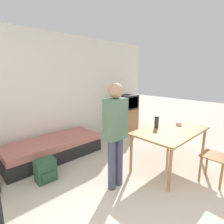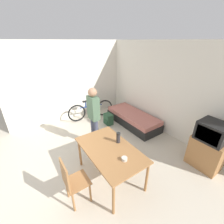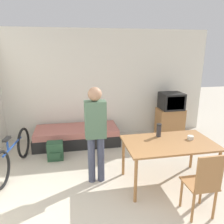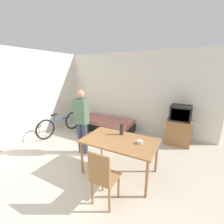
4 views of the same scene
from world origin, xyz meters
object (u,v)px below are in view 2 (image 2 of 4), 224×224
bicycle (91,110)px  backpack (108,119)px  mate_bowl (124,159)px  wooden_chair (72,181)px  thermos_flask (118,137)px  tv (208,146)px  daybed (133,119)px  dining_table (110,152)px  person_standing (94,114)px

bicycle → backpack: bicycle is taller
mate_bowl → backpack: bearing=153.5°
wooden_chair → thermos_flask: 1.17m
tv → thermos_flask: tv is taller
daybed → tv: 2.44m
tv → backpack: tv is taller
thermos_flask → backpack: bearing=153.0°
daybed → bicycle: 1.57m
dining_table → wooden_chair: (0.11, -0.85, -0.14)m
bicycle → thermos_flask: bearing=-14.2°
thermos_flask → backpack: (-1.84, 0.94, -0.69)m
daybed → person_standing: size_ratio=1.21×
dining_table → mate_bowl: bearing=5.8°
person_standing → backpack: person_standing is taller
wooden_chair → person_standing: size_ratio=0.58×
wooden_chair → backpack: 2.90m
person_standing → mate_bowl: person_standing is taller
dining_table → backpack: dining_table is taller
tv → backpack: size_ratio=3.01×
tv → wooden_chair: (-0.85, -2.81, -0.04)m
mate_bowl → tv: bearing=73.8°
mate_bowl → daybed: bearing=134.6°
person_standing → dining_table: bearing=-13.3°
thermos_flask → backpack: thermos_flask is taller
daybed → thermos_flask: thermos_flask is taller
wooden_chair → bicycle: size_ratio=0.57×
bicycle → person_standing: bearing=-23.3°
person_standing → backpack: size_ratio=4.30×
backpack → bicycle: bearing=-158.6°
person_standing → daybed: bearing=99.5°
daybed → tv: size_ratio=1.73×
tv → dining_table: (-0.96, -1.96, 0.10)m
wooden_chair → thermos_flask: (-0.18, 1.11, 0.34)m
dining_table → daybed: bearing=127.1°
daybed → backpack: size_ratio=5.19×
bicycle → person_standing: size_ratio=1.03×
bicycle → backpack: size_ratio=4.43×
tv → mate_bowl: bearing=-106.2°
wooden_chair → thermos_flask: bearing=99.5°
bicycle → dining_table: bearing=-19.0°
tv → dining_table: tv is taller
backpack → dining_table: bearing=-32.0°
dining_table → mate_bowl: (0.40, 0.04, 0.10)m
tv → wooden_chair: tv is taller
dining_table → person_standing: bearing=166.7°
daybed → backpack: (-0.47, -0.72, -0.01)m
thermos_flask → dining_table: bearing=-73.0°
daybed → person_standing: bearing=-80.5°
bicycle → thermos_flask: thermos_flask is taller
thermos_flask → mate_bowl: bearing=-24.5°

